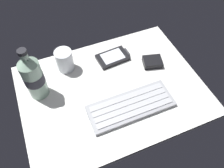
{
  "coord_description": "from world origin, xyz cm",
  "views": [
    {
      "loc": [
        -17.91,
        -43.41,
        66.22
      ],
      "look_at": [
        0.0,
        0.0,
        3.0
      ],
      "focal_mm": 36.5,
      "sensor_mm": 36.0,
      "label": 1
    }
  ],
  "objects_px": {
    "keyboard": "(131,106)",
    "water_bottle": "(33,77)",
    "handheld_device": "(113,57)",
    "juice_cup": "(65,61)",
    "charger_block": "(152,62)"
  },
  "relations": [
    {
      "from": "juice_cup",
      "to": "handheld_device",
      "type": "bearing_deg",
      "value": -7.25
    },
    {
      "from": "keyboard",
      "to": "juice_cup",
      "type": "bearing_deg",
      "value": 121.37
    },
    {
      "from": "handheld_device",
      "to": "juice_cup",
      "type": "height_order",
      "value": "juice_cup"
    },
    {
      "from": "keyboard",
      "to": "water_bottle",
      "type": "height_order",
      "value": "water_bottle"
    },
    {
      "from": "handheld_device",
      "to": "keyboard",
      "type": "bearing_deg",
      "value": -97.51
    },
    {
      "from": "keyboard",
      "to": "water_bottle",
      "type": "distance_m",
      "value": 0.33
    },
    {
      "from": "handheld_device",
      "to": "juice_cup",
      "type": "distance_m",
      "value": 0.19
    },
    {
      "from": "juice_cup",
      "to": "charger_block",
      "type": "xyz_separation_m",
      "value": [
        0.31,
        -0.11,
        -0.03
      ]
    },
    {
      "from": "handheld_device",
      "to": "juice_cup",
      "type": "xyz_separation_m",
      "value": [
        -0.18,
        0.02,
        0.03
      ]
    },
    {
      "from": "juice_cup",
      "to": "keyboard",
      "type": "bearing_deg",
      "value": -58.63
    },
    {
      "from": "keyboard",
      "to": "charger_block",
      "type": "height_order",
      "value": "charger_block"
    },
    {
      "from": "keyboard",
      "to": "charger_block",
      "type": "distance_m",
      "value": 0.22
    },
    {
      "from": "charger_block",
      "to": "juice_cup",
      "type": "bearing_deg",
      "value": 161.05
    },
    {
      "from": "water_bottle",
      "to": "keyboard",
      "type": "bearing_deg",
      "value": -33.09
    },
    {
      "from": "juice_cup",
      "to": "water_bottle",
      "type": "distance_m",
      "value": 0.15
    }
  ]
}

